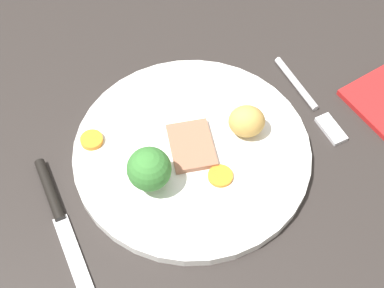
# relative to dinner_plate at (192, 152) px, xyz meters

# --- Properties ---
(dining_table) EXTENTS (1.20, 0.84, 0.04)m
(dining_table) POSITION_rel_dinner_plate_xyz_m (-0.03, 0.01, -0.02)
(dining_table) COLOR #2B2623
(dining_table) RESTS_ON ground
(dinner_plate) EXTENTS (0.29, 0.29, 0.01)m
(dinner_plate) POSITION_rel_dinner_plate_xyz_m (0.00, 0.00, 0.00)
(dinner_plate) COLOR white
(dinner_plate) RESTS_ON dining_table
(meat_slice_main) EXTENTS (0.07, 0.08, 0.01)m
(meat_slice_main) POSITION_rel_dinner_plate_xyz_m (-0.00, -0.00, 0.01)
(meat_slice_main) COLOR #9E664C
(meat_slice_main) RESTS_ON dinner_plate
(roast_potato_left) EXTENTS (0.06, 0.06, 0.04)m
(roast_potato_left) POSITION_rel_dinner_plate_xyz_m (-0.07, 0.01, 0.03)
(roast_potato_left) COLOR tan
(roast_potato_left) RESTS_ON dinner_plate
(carrot_coin_front) EXTENTS (0.03, 0.03, 0.01)m
(carrot_coin_front) POSITION_rel_dinner_plate_xyz_m (0.10, -0.07, 0.01)
(carrot_coin_front) COLOR orange
(carrot_coin_front) RESTS_ON dinner_plate
(carrot_coin_back) EXTENTS (0.03, 0.03, 0.00)m
(carrot_coin_back) POSITION_rel_dinner_plate_xyz_m (-0.01, 0.05, 0.01)
(carrot_coin_back) COLOR orange
(carrot_coin_back) RESTS_ON dinner_plate
(broccoli_floret) EXTENTS (0.05, 0.05, 0.06)m
(broccoli_floret) POSITION_rel_dinner_plate_xyz_m (0.07, 0.02, 0.04)
(broccoli_floret) COLOR #8CB766
(broccoli_floret) RESTS_ON dinner_plate
(fork) EXTENTS (0.03, 0.15, 0.01)m
(fork) POSITION_rel_dinner_plate_xyz_m (-0.17, 0.01, -0.00)
(fork) COLOR silver
(fork) RESTS_ON dining_table
(knife) EXTENTS (0.03, 0.19, 0.01)m
(knife) POSITION_rel_dinner_plate_xyz_m (0.17, -0.01, -0.00)
(knife) COLOR black
(knife) RESTS_ON dining_table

